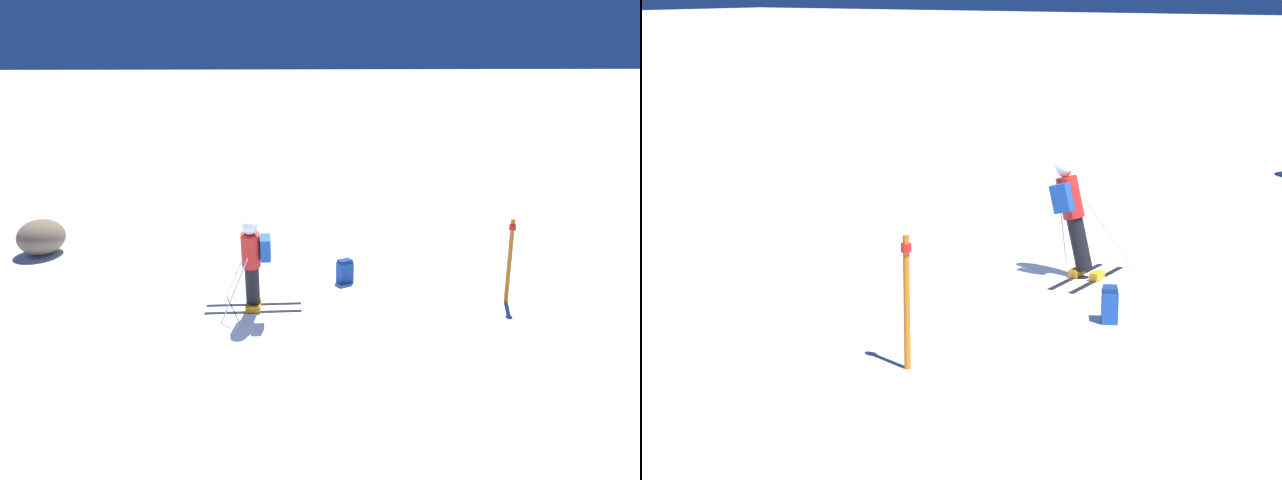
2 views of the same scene
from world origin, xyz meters
TOP-DOWN VIEW (x-y plane):
  - ground_plane at (0.00, 0.00)m, footprint 300.00×300.00m
  - skier at (-0.35, 0.03)m, footprint 1.29×1.80m
  - spare_backpack at (-1.89, 1.83)m, footprint 0.34×0.37m
  - trail_marker at (-0.66, 4.82)m, footprint 0.13×0.13m

SIDE VIEW (x-z plane):
  - ground_plane at x=0.00m, z-range 0.00..0.00m
  - spare_backpack at x=-1.89m, z-range -0.01..0.49m
  - trail_marker at x=-0.66m, z-range 0.09..1.74m
  - skier at x=-0.35m, z-range 0.10..2.00m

